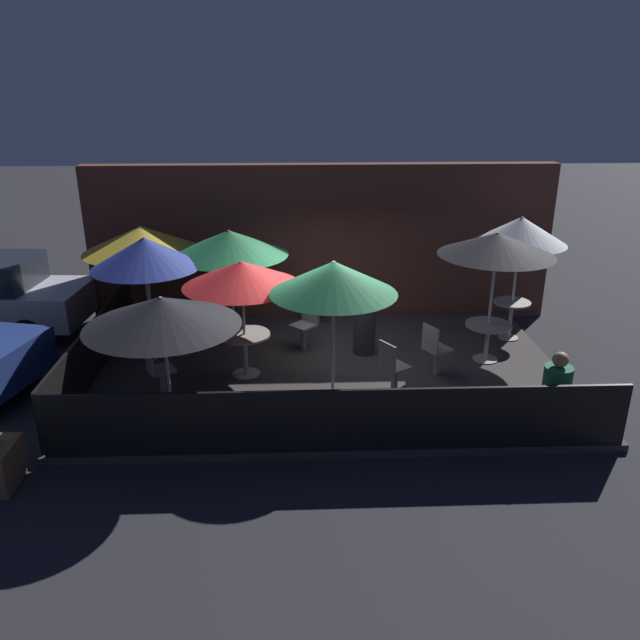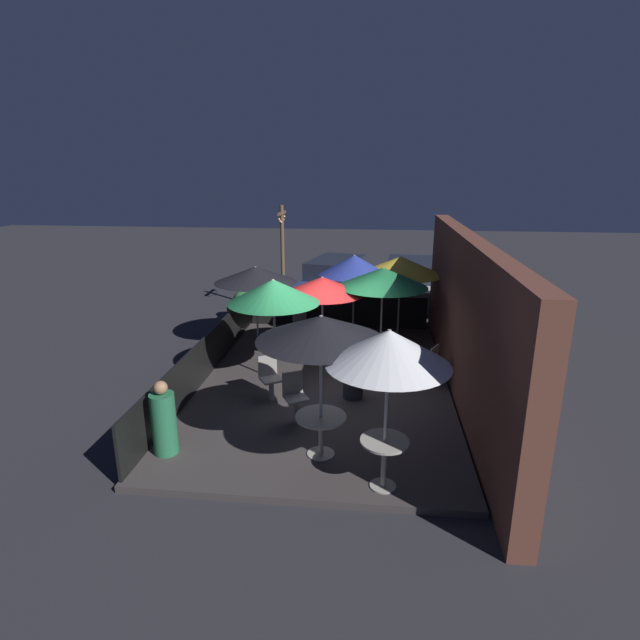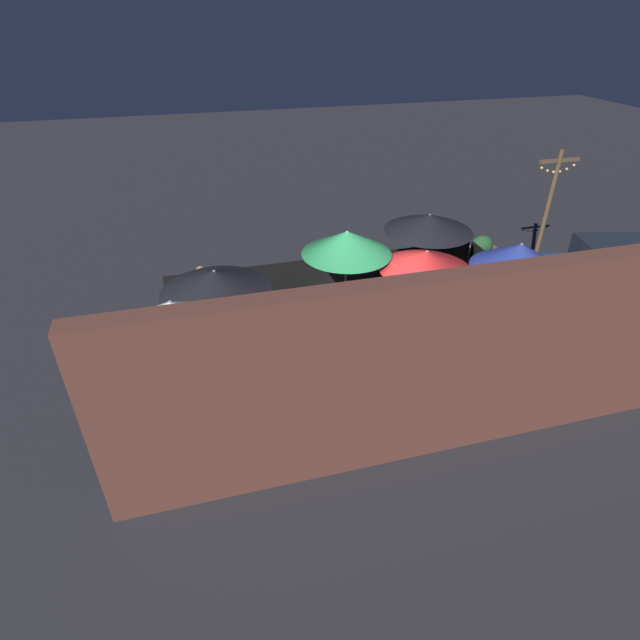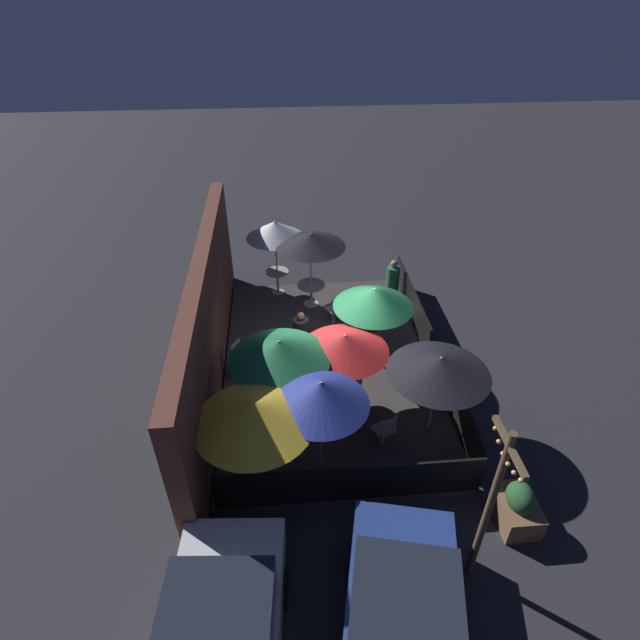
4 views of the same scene
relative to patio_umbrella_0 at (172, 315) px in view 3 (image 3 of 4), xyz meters
The scene contains 26 objects.
ground_plane 4.55m from the patio_umbrella_0, 161.08° to the right, with size 60.00×60.00×0.00m, color #26262B.
patio_deck 4.52m from the patio_umbrella_0, 161.08° to the right, with size 8.29×5.44×0.12m.
building_wall 4.11m from the patio_umbrella_0, 155.58° to the left, with size 9.89×0.36×3.37m.
fence_front 5.67m from the patio_umbrella_0, 133.19° to the right, with size 8.09×0.05×0.95m.
fence_side_left 8.09m from the patio_umbrella_0, behind, with size 0.05×5.24×0.95m.
patio_umbrella_0 is the anchor object (origin of this frame).
patio_umbrella_1 5.37m from the patio_umbrella_0, 164.30° to the right, with size 2.00×2.00×2.06m.
patio_umbrella_2 1.27m from the patio_umbrella_0, 127.15° to the right, with size 2.03×2.03×2.40m.
patio_umbrella_3 6.96m from the patio_umbrella_0, 151.55° to the right, with size 2.18×2.18×2.09m.
patio_umbrella_4 6.93m from the patio_umbrella_0, behind, with size 1.91×1.91×2.32m.
patio_umbrella_5 5.50m from the patio_umbrella_0, behind, with size 2.20×2.20×2.26m.
patio_umbrella_6 4.37m from the patio_umbrella_0, 147.54° to the right, with size 1.98×1.98×2.30m.
patio_umbrella_7 7.25m from the patio_umbrella_0, behind, with size 2.28×2.28×2.24m.
dining_table_0 1.60m from the patio_umbrella_0, ahead, with size 0.72×0.72×0.78m.
dining_table_1 5.59m from the patio_umbrella_0, 164.30° to the right, with size 0.89×0.89×0.77m.
dining_table_2 2.08m from the patio_umbrella_0, 127.15° to the right, with size 0.83×0.83×0.71m.
patio_chair_0 4.43m from the patio_umbrella_0, behind, with size 0.57×0.57×0.95m.
patio_chair_1 3.92m from the patio_umbrella_0, 140.14° to the right, with size 0.55×0.55×0.92m.
patio_chair_2 7.10m from the patio_umbrella_0, 161.48° to the right, with size 0.54×0.54×0.92m.
patio_chair_3 2.99m from the patio_umbrella_0, 139.13° to the right, with size 0.54×0.54×0.95m.
patio_chair_4 4.27m from the patio_umbrella_0, 164.99° to the left, with size 0.54×0.54×0.92m.
patron_0 3.98m from the patio_umbrella_0, 98.76° to the right, with size 0.55×0.55×1.29m.
patron_1 3.47m from the patio_umbrella_0, 168.86° to the right, with size 0.59×0.59×1.20m.
planter_box 9.70m from the patio_umbrella_0, 152.67° to the right, with size 0.99×0.69×0.97m.
light_post 9.88m from the patio_umbrella_0, 161.17° to the right, with size 1.10×0.12×3.56m.
parked_car_0 11.08m from the patio_umbrella_0, behind, with size 4.83×2.69×1.62m.
Camera 3 is at (3.19, 8.42, 6.54)m, focal length 28.00 mm.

